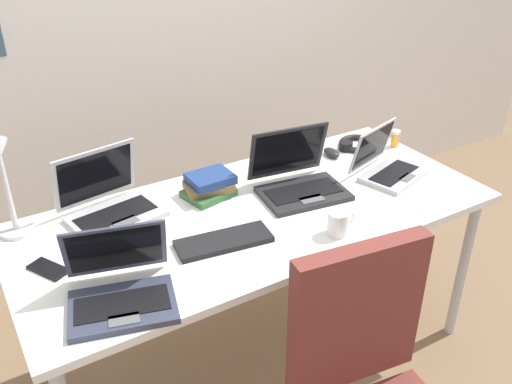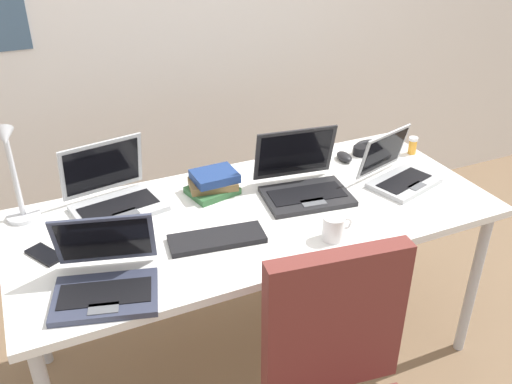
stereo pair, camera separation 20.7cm
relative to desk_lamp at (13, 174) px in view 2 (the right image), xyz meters
The scene contains 15 objects.
ground_plane 1.26m from the desk_lamp, 19.03° to the right, with size 12.00×12.00×0.00m, color #7A6047.
wall_back 1.20m from the desk_lamp, 45.90° to the left, with size 6.00×0.13×2.60m.
desk 0.88m from the desk_lamp, 19.03° to the right, with size 1.80×0.80×0.74m.
desk_lamp is the anchor object (origin of this frame).
laptop_near_lamp 0.57m from the desk_lamp, 69.13° to the right, with size 0.37×0.36×0.22m.
laptop_near_mouse 1.06m from the desk_lamp, 12.55° to the right, with size 0.37×0.33×0.24m.
laptop_center 1.46m from the desk_lamp, 12.36° to the right, with size 0.33×0.30×0.20m.
laptop_far_corner 0.36m from the desk_lamp, ahead, with size 0.36×0.31×0.24m.
external_keyboard 0.74m from the desk_lamp, 34.39° to the right, with size 0.33×0.12×0.02m, color black.
computer_mouse 1.35m from the desk_lamp, ahead, with size 0.06×0.10×0.03m, color black.
cell_phone 0.32m from the desk_lamp, 80.40° to the right, with size 0.06×0.14×0.01m, color black.
headphones 1.52m from the desk_lamp, ahead, with size 0.21×0.18×0.04m.
pill_bottle 1.66m from the desk_lamp, ahead, with size 0.04×0.04×0.08m.
book_stack 0.72m from the desk_lamp, ahead, with size 0.21×0.18×0.09m.
coffee_mug 1.13m from the desk_lamp, 30.05° to the right, with size 0.11×0.08×0.09m.
Camera 2 is at (-0.75, -1.64, 1.83)m, focal length 39.29 mm.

